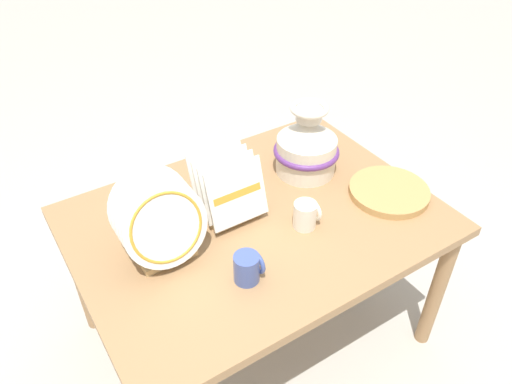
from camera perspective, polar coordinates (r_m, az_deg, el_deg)
name	(u,v)px	position (r m, az deg, el deg)	size (l,w,h in m)	color
ground_plane	(256,330)	(2.17, 0.00, -15.51)	(14.00, 14.00, 0.00)	#B2ADA3
display_table	(256,232)	(1.75, 0.00, -4.61)	(1.21, 0.90, 0.63)	#9E754C
ceramic_vase	(307,145)	(1.86, 5.82, 5.41)	(0.25, 0.25, 0.28)	silver
dish_rack_round_plates	(160,223)	(1.51, -10.90, -3.56)	(0.26, 0.20, 0.28)	tan
dish_rack_square_plates	(228,193)	(1.66, -3.22, -0.10)	(0.20, 0.19, 0.22)	tan
wicker_charger_stack	(389,191)	(1.85, 14.96, 0.06)	(0.29, 0.29, 0.03)	tan
mug_cream_glaze	(306,215)	(1.65, 5.73, -2.58)	(0.08, 0.08, 0.09)	silver
mug_cobalt_glaze	(248,267)	(1.47, -0.93, -8.61)	(0.08, 0.08, 0.09)	#42569E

